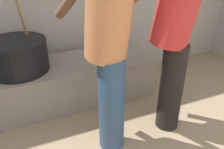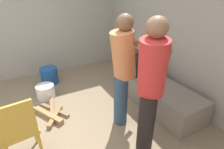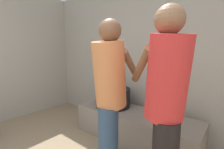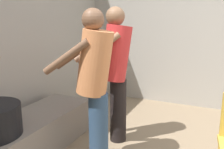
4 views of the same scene
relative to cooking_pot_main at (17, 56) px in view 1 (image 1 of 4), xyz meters
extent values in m
cube|color=slate|center=(0.41, -0.02, -0.36)|extent=(1.82, 0.60, 0.42)
cylinder|color=black|center=(0.00, 0.00, 0.00)|extent=(0.55, 0.55, 0.30)
cylinder|color=#937047|center=(0.10, 0.00, 0.35)|extent=(0.09, 0.25, 0.51)
cylinder|color=navy|center=(0.59, -0.82, -0.18)|extent=(0.20, 0.20, 0.77)
cylinder|color=#D17F4C|center=(0.59, -0.79, 0.51)|extent=(0.38, 0.44, 0.66)
cylinder|color=black|center=(1.15, -0.80, -0.18)|extent=(0.20, 0.20, 0.79)
cylinder|color=red|center=(1.13, -0.78, 0.53)|extent=(0.48, 0.49, 0.67)
camera|label=1|loc=(0.02, -2.17, 0.87)|focal=37.75mm
camera|label=2|loc=(2.37, -1.93, 1.26)|focal=27.59mm
camera|label=3|loc=(1.54, -1.93, 0.73)|focal=25.28mm
camera|label=4|loc=(-1.50, -1.93, 0.94)|focal=39.95mm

